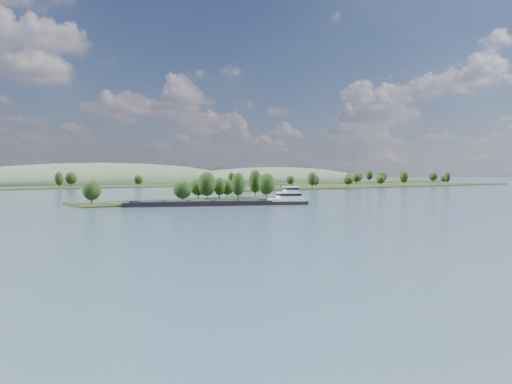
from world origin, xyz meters
TOP-DOWN VIEW (x-y plane):
  - ground at (0.00, 120.00)m, footprint 1800.00×1800.00m
  - tree_island at (6.88, 178.67)m, footprint 100.00×30.78m
  - right_bank at (232.52, 299.82)m, footprint 320.00×90.00m
  - back_shoreline at (7.98, 399.78)m, footprint 900.00×60.00m
  - hill_east at (260.00, 470.00)m, footprint 260.00×140.00m
  - hill_west at (60.00, 500.00)m, footprint 320.00×160.00m
  - cargo_barge at (4.12, 148.80)m, footprint 71.44×34.40m

SIDE VIEW (x-z plane):
  - ground at x=0.00m, z-range 0.00..0.00m
  - hill_east at x=260.00m, z-range -18.00..18.00m
  - hill_west at x=60.00m, z-range -22.00..22.00m
  - back_shoreline at x=7.98m, z-range -6.83..8.20m
  - right_bank at x=232.52m, z-range -6.39..8.24m
  - cargo_barge at x=4.12m, z-range -3.70..6.20m
  - tree_island at x=6.88m, z-range -3.53..11.45m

